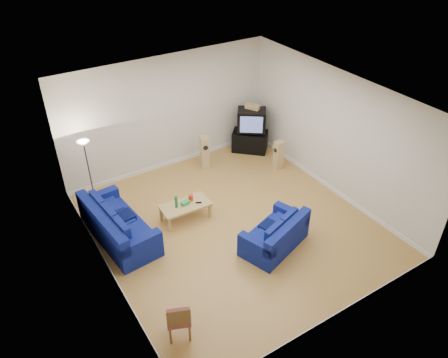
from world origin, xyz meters
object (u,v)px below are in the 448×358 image
sofa_three_seat (117,228)px  sofa_loveseat (276,236)px  tv_stand (250,141)px  television (251,120)px  coffee_table (185,206)px

sofa_three_seat → sofa_loveseat: bearing=47.8°
tv_stand → television: size_ratio=1.01×
tv_stand → television: television is taller
tv_stand → sofa_loveseat: bearing=-73.8°
sofa_loveseat → tv_stand: 4.28m
coffee_table → tv_stand: tv_stand is taller
sofa_three_seat → tv_stand: sofa_three_seat is taller
sofa_three_seat → tv_stand: size_ratio=2.29×
sofa_loveseat → coffee_table: bearing=103.9°
sofa_three_seat → coffee_table: size_ratio=1.95×
sofa_loveseat → tv_stand: bearing=44.3°
sofa_three_seat → television: bearing=103.0°
tv_stand → sofa_three_seat: bearing=-117.2°
coffee_table → television: bearing=29.9°
television → tv_stand: bearing=118.5°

